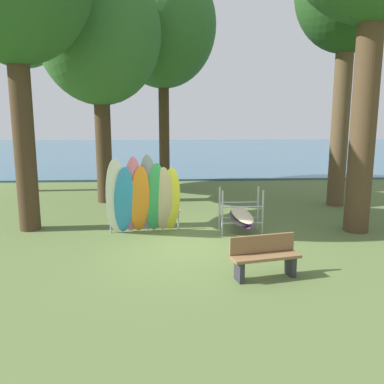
# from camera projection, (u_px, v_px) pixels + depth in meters

# --- Properties ---
(ground_plane) EXTENTS (80.00, 80.00, 0.00)m
(ground_plane) POSITION_uv_depth(u_px,v_px,m) (191.00, 246.00, 10.12)
(ground_plane) COLOR #566B38
(lake_water) EXTENTS (80.00, 36.00, 0.10)m
(lake_water) POSITION_uv_depth(u_px,v_px,m) (175.00, 151.00, 37.98)
(lake_water) COLOR #38607A
(lake_water) RESTS_ON ground
(tree_mid_behind) EXTENTS (4.65, 4.65, 9.79)m
(tree_mid_behind) POSITION_uv_depth(u_px,v_px,m) (163.00, 26.00, 17.55)
(tree_mid_behind) COLOR #42301E
(tree_mid_behind) RESTS_ON ground
(tree_far_right_back) EXTENTS (4.41, 4.41, 8.67)m
(tree_far_right_back) POSITION_uv_depth(u_px,v_px,m) (99.00, 34.00, 14.30)
(tree_far_right_back) COLOR #42301E
(tree_far_right_back) RESTS_ON ground
(tree_deep_back) EXTENTS (4.39, 4.39, 10.20)m
(tree_deep_back) POSITION_uv_depth(u_px,v_px,m) (18.00, 5.00, 16.24)
(tree_deep_back) COLOR #42301E
(tree_deep_back) RESTS_ON ground
(leaning_board_pile) EXTENTS (2.08, 1.16, 2.25)m
(leaning_board_pile) POSITION_uv_depth(u_px,v_px,m) (143.00, 198.00, 10.91)
(leaning_board_pile) COLOR white
(leaning_board_pile) RESTS_ON ground
(board_storage_rack) EXTENTS (1.15, 2.13, 1.25)m
(board_storage_rack) POSITION_uv_depth(u_px,v_px,m) (241.00, 216.00, 11.22)
(board_storage_rack) COLOR #9EA0A5
(board_storage_rack) RESTS_ON ground
(park_bench) EXTENTS (1.46, 0.70, 0.85)m
(park_bench) POSITION_uv_depth(u_px,v_px,m) (264.00, 256.00, 8.06)
(park_bench) COLOR #2D2D33
(park_bench) RESTS_ON ground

